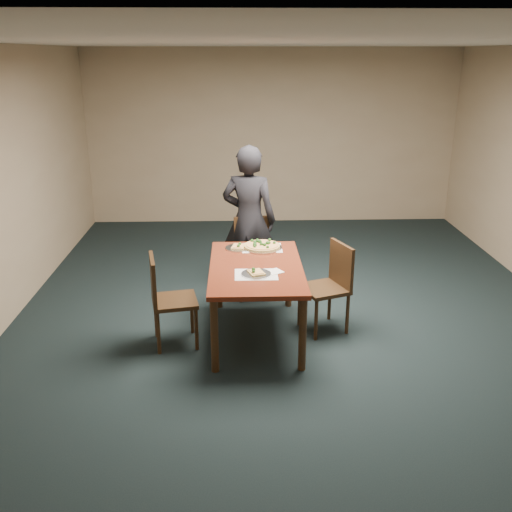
{
  "coord_description": "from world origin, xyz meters",
  "views": [
    {
      "loc": [
        -0.58,
        -5.38,
        2.71
      ],
      "look_at": [
        -0.41,
        -0.19,
        0.85
      ],
      "focal_mm": 40.0,
      "sensor_mm": 36.0,
      "label": 1
    }
  ],
  "objects_px": {
    "pizza_pan": "(262,246)",
    "slice_plate_far": "(239,247)",
    "chair_right": "(331,282)",
    "dining_table": "(256,274)",
    "diner": "(249,220)",
    "chair_left": "(166,296)",
    "chair_far": "(253,252)",
    "slice_plate_near": "(256,273)"
  },
  "relations": [
    {
      "from": "chair_left",
      "to": "slice_plate_near",
      "type": "xyz_separation_m",
      "value": [
        0.86,
        -0.08,
        0.25
      ]
    },
    {
      "from": "chair_far",
      "to": "diner",
      "type": "height_order",
      "value": "diner"
    },
    {
      "from": "dining_table",
      "to": "diner",
      "type": "bearing_deg",
      "value": 91.97
    },
    {
      "from": "chair_right",
      "to": "pizza_pan",
      "type": "relative_size",
      "value": 2.15
    },
    {
      "from": "diner",
      "to": "slice_plate_near",
      "type": "height_order",
      "value": "diner"
    },
    {
      "from": "chair_left",
      "to": "pizza_pan",
      "type": "distance_m",
      "value": 1.2
    },
    {
      "from": "chair_right",
      "to": "pizza_pan",
      "type": "distance_m",
      "value": 0.84
    },
    {
      "from": "dining_table",
      "to": "slice_plate_near",
      "type": "relative_size",
      "value": 5.36
    },
    {
      "from": "dining_table",
      "to": "chair_left",
      "type": "bearing_deg",
      "value": -169.54
    },
    {
      "from": "chair_right",
      "to": "slice_plate_near",
      "type": "relative_size",
      "value": 3.25
    },
    {
      "from": "chair_far",
      "to": "diner",
      "type": "distance_m",
      "value": 0.37
    },
    {
      "from": "chair_far",
      "to": "chair_right",
      "type": "distance_m",
      "value": 1.23
    },
    {
      "from": "dining_table",
      "to": "diner",
      "type": "relative_size",
      "value": 0.86
    },
    {
      "from": "chair_far",
      "to": "chair_right",
      "type": "bearing_deg",
      "value": -58.83
    },
    {
      "from": "chair_right",
      "to": "slice_plate_far",
      "type": "distance_m",
      "value": 1.05
    },
    {
      "from": "diner",
      "to": "slice_plate_near",
      "type": "xyz_separation_m",
      "value": [
        0.03,
        -1.43,
        -0.11
      ]
    },
    {
      "from": "slice_plate_far",
      "to": "chair_right",
      "type": "bearing_deg",
      "value": -23.19
    },
    {
      "from": "pizza_pan",
      "to": "slice_plate_far",
      "type": "distance_m",
      "value": 0.25
    },
    {
      "from": "chair_right",
      "to": "pizza_pan",
      "type": "xyz_separation_m",
      "value": [
        -0.69,
        0.4,
        0.26
      ]
    },
    {
      "from": "chair_far",
      "to": "slice_plate_near",
      "type": "distance_m",
      "value": 1.35
    },
    {
      "from": "chair_right",
      "to": "chair_far",
      "type": "bearing_deg",
      "value": -162.68
    },
    {
      "from": "chair_right",
      "to": "pizza_pan",
      "type": "bearing_deg",
      "value": -141.42
    },
    {
      "from": "dining_table",
      "to": "chair_left",
      "type": "xyz_separation_m",
      "value": [
        -0.87,
        -0.16,
        -0.14
      ]
    },
    {
      "from": "slice_plate_far",
      "to": "chair_far",
      "type": "bearing_deg",
      "value": 73.07
    },
    {
      "from": "chair_right",
      "to": "slice_plate_near",
      "type": "bearing_deg",
      "value": -85.75
    },
    {
      "from": "chair_left",
      "to": "slice_plate_far",
      "type": "distance_m",
      "value": 1.01
    },
    {
      "from": "chair_right",
      "to": "diner",
      "type": "bearing_deg",
      "value": -163.82
    },
    {
      "from": "pizza_pan",
      "to": "slice_plate_far",
      "type": "height_order",
      "value": "pizza_pan"
    },
    {
      "from": "slice_plate_near",
      "to": "slice_plate_far",
      "type": "bearing_deg",
      "value": 101.79
    },
    {
      "from": "chair_far",
      "to": "chair_left",
      "type": "relative_size",
      "value": 1.0
    },
    {
      "from": "pizza_pan",
      "to": "slice_plate_near",
      "type": "distance_m",
      "value": 0.77
    },
    {
      "from": "chair_far",
      "to": "chair_left",
      "type": "height_order",
      "value": "same"
    },
    {
      "from": "diner",
      "to": "pizza_pan",
      "type": "height_order",
      "value": "diner"
    },
    {
      "from": "chair_left",
      "to": "chair_right",
      "type": "height_order",
      "value": "same"
    },
    {
      "from": "chair_left",
      "to": "pizza_pan",
      "type": "bearing_deg",
      "value": -64.94
    },
    {
      "from": "chair_far",
      "to": "diner",
      "type": "xyz_separation_m",
      "value": [
        -0.05,
        0.1,
        0.36
      ]
    },
    {
      "from": "pizza_pan",
      "to": "slice_plate_near",
      "type": "relative_size",
      "value": 1.51
    },
    {
      "from": "pizza_pan",
      "to": "chair_right",
      "type": "bearing_deg",
      "value": -30.42
    },
    {
      "from": "pizza_pan",
      "to": "slice_plate_far",
      "type": "bearing_deg",
      "value": -179.49
    },
    {
      "from": "diner",
      "to": "slice_plate_near",
      "type": "bearing_deg",
      "value": 106.27
    },
    {
      "from": "chair_far",
      "to": "chair_left",
      "type": "bearing_deg",
      "value": -131.96
    },
    {
      "from": "chair_left",
      "to": "diner",
      "type": "xyz_separation_m",
      "value": [
        0.83,
        1.35,
        0.36
      ]
    }
  ]
}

